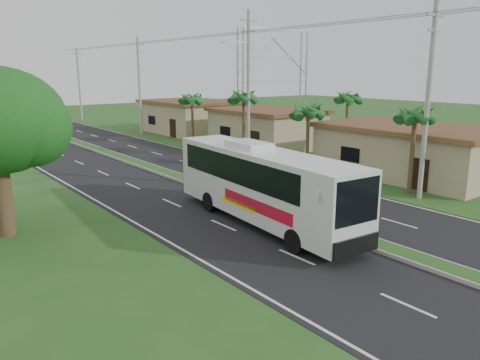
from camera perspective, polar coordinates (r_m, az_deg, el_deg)
ground at (r=21.57m, az=13.59°, el=-6.97°), size 180.00×180.00×0.00m
road_asphalt at (r=36.91m, az=-11.33°, el=1.55°), size 14.00×160.00×0.02m
median_strip at (r=36.89m, az=-11.33°, el=1.69°), size 1.20×160.00×0.18m
lane_edge_left at (r=34.53m, az=-21.29°, el=0.08°), size 0.12×160.00×0.01m
lane_edge_right at (r=40.28m, az=-2.79°, el=2.74°), size 0.12×160.00×0.01m
shop_near at (r=35.68m, az=20.38°, el=3.47°), size 8.60×12.60×3.52m
shop_mid at (r=46.02m, az=3.23°, el=6.38°), size 7.60×10.60×3.67m
shop_far at (r=57.25m, az=-6.09°, el=7.74°), size 8.60×11.60×3.82m
palm_verge_a at (r=29.53m, az=20.58°, el=7.39°), size 2.40×2.40×5.45m
palm_verge_b at (r=35.40m, az=8.35°, el=8.29°), size 2.40×2.40×5.05m
palm_verge_c at (r=40.12m, az=0.46°, el=10.09°), size 2.40×2.40×5.85m
palm_verge_d at (r=47.80m, az=-5.87°, el=9.83°), size 2.40×2.40×5.25m
palm_behind_shop at (r=43.40m, az=13.02°, el=9.74°), size 2.40×2.40×5.65m
utility_pole_a at (r=28.52m, az=21.91°, el=8.99°), size 1.60×0.28×11.00m
utility_pole_b at (r=39.09m, az=1.00°, el=11.67°), size 3.20×0.28×12.00m
utility_pole_c at (r=56.11m, az=-12.15°, el=11.25°), size 1.60×0.28×11.00m
utility_pole_d at (r=74.61m, az=-19.02°, el=11.05°), size 1.60×0.28×10.50m
billboard_lattice at (r=56.99m, az=4.11°, el=12.69°), size 10.18×1.18×12.07m
coach_bus_main at (r=22.46m, az=2.73°, el=-0.10°), size 3.49×12.20×3.89m
motorcyclist at (r=24.41m, az=4.67°, el=-2.40°), size 2.08×1.05×2.14m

